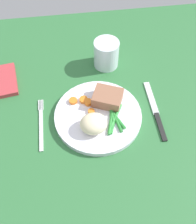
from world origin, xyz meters
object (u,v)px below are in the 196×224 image
at_px(fork, 41,124).
at_px(water_glass, 106,56).
at_px(knife, 155,111).
at_px(dinner_plate, 98,116).
at_px(meat_portion, 108,98).

bearing_deg(fork, water_glass, 41.66).
height_order(fork, knife, knife).
bearing_deg(knife, dinner_plate, 179.06).
bearing_deg(water_glass, meat_portion, -97.45).
relative_size(dinner_plate, water_glass, 2.74).
height_order(dinner_plate, water_glass, water_glass).
xyz_separation_m(dinner_plate, knife, (0.16, -0.00, -0.01)).
relative_size(meat_portion, water_glass, 0.89).
distance_m(knife, water_glass, 0.24).
distance_m(dinner_plate, fork, 0.16).
distance_m(meat_portion, knife, 0.14).
bearing_deg(meat_portion, knife, -17.23).
height_order(meat_portion, water_glass, water_glass).
height_order(meat_portion, fork, meat_portion).
bearing_deg(meat_portion, dinner_plate, -130.60).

